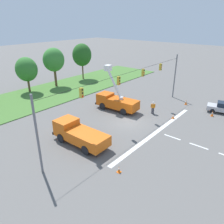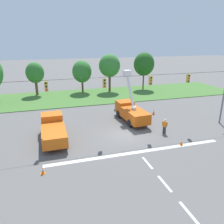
# 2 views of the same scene
# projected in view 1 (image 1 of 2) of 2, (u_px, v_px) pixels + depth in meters

# --- Properties ---
(ground_plane) EXTENTS (200.00, 200.00, 0.00)m
(ground_plane) POSITION_uv_depth(u_px,v_px,m) (129.00, 122.00, 28.47)
(ground_plane) COLOR #605E5B
(grass_verge) EXTENTS (56.00, 12.00, 0.10)m
(grass_verge) POSITION_uv_depth(u_px,v_px,m) (47.00, 94.00, 39.00)
(grass_verge) COLOR #477533
(grass_verge) RESTS_ON ground
(lane_markings) EXTENTS (17.60, 15.25, 0.01)m
(lane_markings) POSITION_uv_depth(u_px,v_px,m) (168.00, 136.00, 25.17)
(lane_markings) COLOR silver
(lane_markings) RESTS_ON ground
(signal_gantry) EXTENTS (26.20, 0.33, 7.20)m
(signal_gantry) POSITION_uv_depth(u_px,v_px,m) (130.00, 88.00, 26.69)
(signal_gantry) COLOR slate
(signal_gantry) RESTS_ON ground
(tree_centre) EXTENTS (3.71, 4.06, 6.33)m
(tree_centre) POSITION_uv_depth(u_px,v_px,m) (26.00, 69.00, 38.55)
(tree_centre) COLOR brown
(tree_centre) RESTS_ON ground
(tree_east) EXTENTS (4.23, 3.62, 7.47)m
(tree_east) POSITION_uv_depth(u_px,v_px,m) (54.00, 60.00, 41.51)
(tree_east) COLOR brown
(tree_east) RESTS_ON ground
(tree_far_east) EXTENTS (4.32, 3.76, 7.66)m
(tree_far_east) POSITION_uv_depth(u_px,v_px,m) (82.00, 55.00, 46.81)
(tree_far_east) COLOR brown
(tree_far_east) RESTS_ON ground
(utility_truck_bucket_lift) EXTENTS (2.72, 6.61, 6.44)m
(utility_truck_bucket_lift) POSITION_uv_depth(u_px,v_px,m) (116.00, 101.00, 31.86)
(utility_truck_bucket_lift) COLOR #D6560F
(utility_truck_bucket_lift) RESTS_ON ground
(utility_truck_support_near) EXTENTS (2.56, 6.65, 2.26)m
(utility_truck_support_near) POSITION_uv_depth(u_px,v_px,m) (79.00, 134.00, 23.24)
(utility_truck_support_near) COLOR orange
(utility_truck_support_near) RESTS_ON ground
(sedan_silver) EXTENTS (2.68, 4.58, 1.56)m
(sedan_silver) POSITION_uv_depth(u_px,v_px,m) (224.00, 108.00, 31.02)
(sedan_silver) COLOR #B7B7BC
(sedan_silver) RESTS_ON ground
(road_worker) EXTENTS (0.45, 0.53, 1.77)m
(road_worker) POSITION_uv_depth(u_px,v_px,m) (153.00, 107.00, 30.72)
(road_worker) COLOR #383842
(road_worker) RESTS_ON ground
(traffic_cone_foreground_left) EXTENTS (0.36, 0.36, 0.80)m
(traffic_cone_foreground_left) POSITION_uv_depth(u_px,v_px,m) (212.00, 114.00, 30.08)
(traffic_cone_foreground_left) COLOR orange
(traffic_cone_foreground_left) RESTS_ON ground
(traffic_cone_foreground_right) EXTENTS (0.36, 0.36, 0.82)m
(traffic_cone_foreground_right) POSITION_uv_depth(u_px,v_px,m) (125.00, 98.00, 35.99)
(traffic_cone_foreground_right) COLOR orange
(traffic_cone_foreground_right) RESTS_ON ground
(traffic_cone_mid_left) EXTENTS (0.36, 0.36, 0.82)m
(traffic_cone_mid_left) POSITION_uv_depth(u_px,v_px,m) (186.00, 102.00, 34.17)
(traffic_cone_mid_left) COLOR orange
(traffic_cone_mid_left) RESTS_ON ground
(traffic_cone_mid_right) EXTENTS (0.36, 0.36, 0.64)m
(traffic_cone_mid_right) POSITION_uv_depth(u_px,v_px,m) (119.00, 169.00, 19.07)
(traffic_cone_mid_right) COLOR orange
(traffic_cone_mid_right) RESTS_ON ground
(traffic_cone_near_bucket) EXTENTS (0.36, 0.36, 0.68)m
(traffic_cone_near_bucket) POSITION_uv_depth(u_px,v_px,m) (173.00, 116.00, 29.39)
(traffic_cone_near_bucket) COLOR orange
(traffic_cone_near_bucket) RESTS_ON ground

